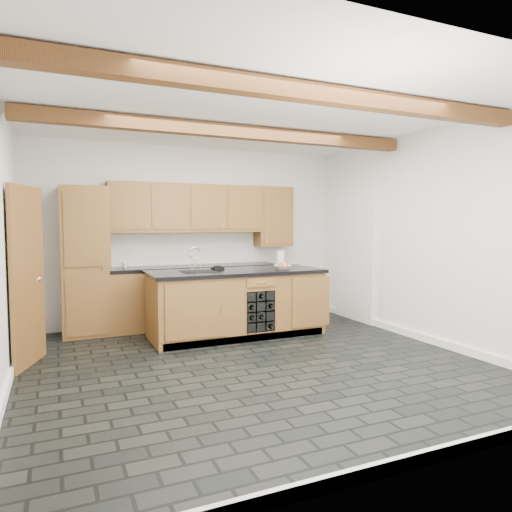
{
  "coord_description": "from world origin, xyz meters",
  "views": [
    {
      "loc": [
        -2.03,
        -4.67,
        1.58
      ],
      "look_at": [
        0.39,
        0.8,
        1.16
      ],
      "focal_mm": 32.0,
      "sensor_mm": 36.0,
      "label": 1
    }
  ],
  "objects_px": {
    "paper_towel": "(280,258)",
    "kitchen_scale": "(218,268)",
    "island": "(237,303)",
    "fruit_bowl": "(283,267)"
  },
  "relations": [
    {
      "from": "fruit_bowl",
      "to": "kitchen_scale",
      "type": "bearing_deg",
      "value": 157.83
    },
    {
      "from": "island",
      "to": "kitchen_scale",
      "type": "distance_m",
      "value": 0.57
    },
    {
      "from": "paper_towel",
      "to": "kitchen_scale",
      "type": "bearing_deg",
      "value": -170.75
    },
    {
      "from": "island",
      "to": "fruit_bowl",
      "type": "distance_m",
      "value": 0.82
    },
    {
      "from": "paper_towel",
      "to": "fruit_bowl",
      "type": "bearing_deg",
      "value": -113.77
    },
    {
      "from": "kitchen_scale",
      "to": "paper_towel",
      "type": "distance_m",
      "value": 1.11
    },
    {
      "from": "kitchen_scale",
      "to": "paper_towel",
      "type": "bearing_deg",
      "value": -13.52
    },
    {
      "from": "kitchen_scale",
      "to": "paper_towel",
      "type": "relative_size",
      "value": 0.87
    },
    {
      "from": "kitchen_scale",
      "to": "paper_towel",
      "type": "xyz_separation_m",
      "value": [
        1.09,
        0.18,
        0.09
      ]
    },
    {
      "from": "kitchen_scale",
      "to": "island",
      "type": "bearing_deg",
      "value": -62.89
    }
  ]
}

